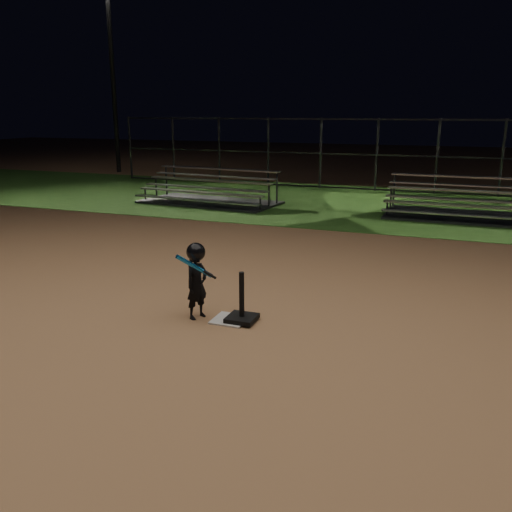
# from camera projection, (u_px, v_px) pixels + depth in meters

# --- Properties ---
(ground) EXTENTS (80.00, 80.00, 0.00)m
(ground) POSITION_uv_depth(u_px,v_px,m) (230.00, 321.00, 7.26)
(ground) COLOR #A6744B
(ground) RESTS_ON ground
(grass_strip) EXTENTS (60.00, 8.00, 0.01)m
(grass_strip) POSITION_uv_depth(u_px,v_px,m) (360.00, 204.00, 16.30)
(grass_strip) COLOR #29521A
(grass_strip) RESTS_ON ground
(home_plate) EXTENTS (0.45, 0.45, 0.02)m
(home_plate) POSITION_uv_depth(u_px,v_px,m) (230.00, 320.00, 7.26)
(home_plate) COLOR beige
(home_plate) RESTS_ON ground
(batting_tee) EXTENTS (0.38, 0.38, 0.67)m
(batting_tee) POSITION_uv_depth(u_px,v_px,m) (242.00, 312.00, 7.18)
(batting_tee) COLOR black
(batting_tee) RESTS_ON home_plate
(child_batter) EXTENTS (0.45, 0.56, 1.05)m
(child_batter) POSITION_uv_depth(u_px,v_px,m) (197.00, 278.00, 7.22)
(child_batter) COLOR black
(child_batter) RESTS_ON ground
(bleacher_left) EXTENTS (4.31, 2.41, 1.01)m
(bleacher_left) POSITION_uv_depth(u_px,v_px,m) (209.00, 197.00, 16.37)
(bleacher_left) COLOR #BBBBC0
(bleacher_left) RESTS_ON ground
(bleacher_right) EXTENTS (4.29, 2.16, 1.04)m
(bleacher_right) POSITION_uv_depth(u_px,v_px,m) (469.00, 211.00, 14.05)
(bleacher_right) COLOR #ABABB0
(bleacher_right) RESTS_ON ground
(backstop_fence) EXTENTS (20.08, 0.08, 2.50)m
(backstop_fence) POSITION_uv_depth(u_px,v_px,m) (377.00, 155.00, 18.69)
(backstop_fence) COLOR #38383D
(backstop_fence) RESTS_ON ground
(light_pole_left) EXTENTS (0.90, 0.53, 8.30)m
(light_pole_left) POSITION_uv_depth(u_px,v_px,m) (111.00, 58.00, 23.54)
(light_pole_left) COLOR #2D2D30
(light_pole_left) RESTS_ON ground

